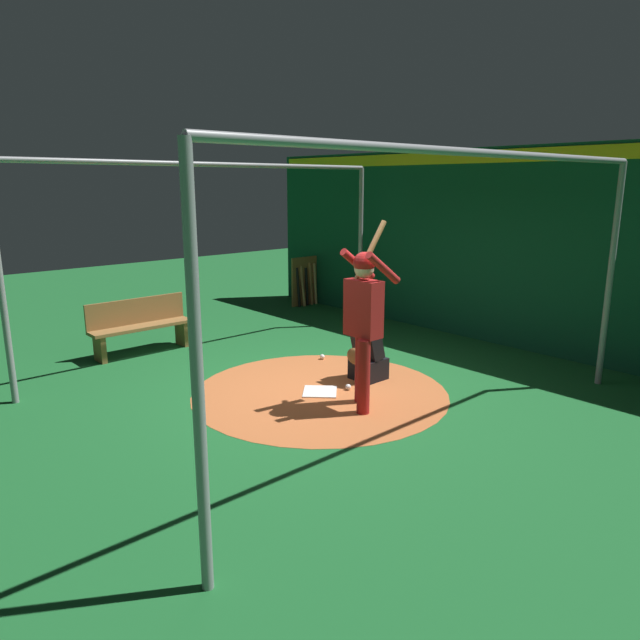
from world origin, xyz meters
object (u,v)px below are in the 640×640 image
at_px(batter, 364,314).
at_px(bat_rack, 312,282).
at_px(catcher, 367,353).
at_px(baseball_1, 348,387).
at_px(home_plate, 320,391).
at_px(bench, 140,325).
at_px(baseball_0, 322,357).

height_order(batter, bat_rack, batter).
xyz_separation_m(catcher, baseball_1, (0.47, 0.13, -0.34)).
height_order(bat_rack, baseball_1, bat_rack).
bearing_deg(catcher, baseball_1, 15.47).
height_order(home_plate, bench, bench).
xyz_separation_m(home_plate, bench, (0.89, -3.21, 0.43)).
xyz_separation_m(bat_rack, baseball_0, (2.59, 3.21, -0.45)).
bearing_deg(home_plate, baseball_0, -133.30).
height_order(home_plate, batter, batter).
height_order(catcher, bat_rack, bat_rack).
distance_m(batter, baseball_1, 1.24).
xyz_separation_m(home_plate, catcher, (-0.80, 0.05, 0.37)).
relative_size(home_plate, baseball_1, 5.68).
height_order(home_plate, bat_rack, bat_rack).
bearing_deg(baseball_1, batter, 61.96).
bearing_deg(home_plate, bat_rack, -130.02).
bearing_deg(baseball_1, baseball_0, -118.01).
xyz_separation_m(batter, baseball_1, (-0.28, -0.52, -1.09)).
xyz_separation_m(catcher, bat_rack, (-2.76, -4.29, 0.11)).
bearing_deg(baseball_0, baseball_1, 61.99).
bearing_deg(catcher, bat_rack, -122.77).
height_order(batter, bench, batter).
distance_m(bat_rack, baseball_0, 4.15).
xyz_separation_m(home_plate, batter, (-0.05, 0.70, 1.13)).
bearing_deg(home_plate, batter, 94.16).
height_order(batter, baseball_0, batter).
relative_size(baseball_0, baseball_1, 1.00).
height_order(home_plate, catcher, catcher).
relative_size(batter, catcher, 2.25).
bearing_deg(batter, home_plate, -85.84).
height_order(catcher, baseball_1, catcher).
bearing_deg(baseball_1, home_plate, -29.08).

